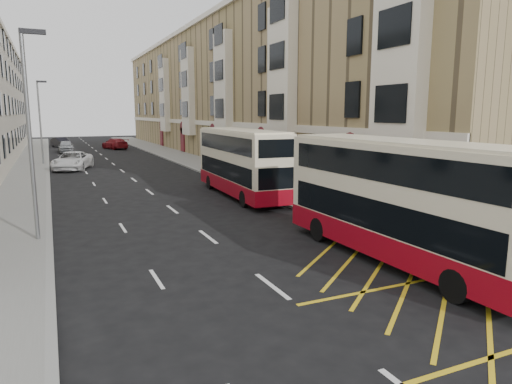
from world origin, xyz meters
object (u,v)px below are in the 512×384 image
white_van (73,161)px  car_dark (61,142)px  double_decker_front (401,201)px  car_red (115,144)px  street_lamp_near (30,125)px  pedestrian_far (410,225)px  double_decker_rear (241,163)px  car_silver (66,147)px  pedestrian_mid (485,231)px  street_lamp_far (40,118)px

white_van → car_dark: bearing=107.0°
double_decker_front → car_red: bearing=91.3°
white_van → car_red: size_ratio=1.10×
street_lamp_near → car_red: 49.13m
pedestrian_far → car_dark: size_ratio=0.36×
double_decker_rear → car_silver: double_decker_rear is taller
double_decker_rear → pedestrian_far: (1.53, -12.87, -1.14)m
double_decker_front → pedestrian_mid: 3.08m
street_lamp_near → double_decker_rear: 13.06m
pedestrian_mid → car_silver: bearing=84.2°
street_lamp_far → pedestrian_far: 39.06m
pedestrian_far → car_silver: 52.30m
pedestrian_far → street_lamp_near: bearing=10.9°
double_decker_front → car_silver: size_ratio=2.29×
pedestrian_mid → car_silver: size_ratio=0.42×
double_decker_rear → white_van: 20.73m
car_silver → double_decker_front: bearing=-80.5°
street_lamp_far → pedestrian_mid: (13.98, -38.98, -3.53)m
car_silver → car_red: 7.48m
street_lamp_near → white_van: bearing=84.4°
street_lamp_far → car_dark: street_lamp_far is taller
street_lamp_far → car_dark: size_ratio=1.81×
street_lamp_near → car_red: bearing=79.2°
pedestrian_mid → car_silver: 54.75m
double_decker_front → car_red: double_decker_front is taller
car_dark → car_silver: bearing=-110.1°
car_silver → white_van: bearing=-90.4°
pedestrian_mid → white_van: (-11.55, 33.85, -0.30)m
street_lamp_near → double_decker_rear: street_lamp_near is taller
pedestrian_mid → white_van: bearing=91.0°
pedestrian_mid → car_red: pedestrian_mid is taller
street_lamp_near → double_decker_front: street_lamp_near is taller
street_lamp_far → car_silver: street_lamp_far is taller
pedestrian_mid → car_silver: (-11.42, 53.55, -0.32)m
pedestrian_mid → car_red: size_ratio=0.36×
double_decker_front → pedestrian_far: 2.11m
street_lamp_far → white_van: 6.85m
car_red → car_silver: bearing=11.8°
street_lamp_far → car_red: 20.66m
white_van → car_dark: 30.27m
double_decker_rear → car_dark: 49.84m
double_decker_rear → car_red: double_decker_rear is taller
double_decker_rear → pedestrian_far: 13.01m
double_decker_rear → car_red: 42.05m
double_decker_front → white_van: 33.83m
pedestrian_far → double_decker_rear: bearing=-44.5°
street_lamp_far → car_silver: 15.28m
pedestrian_mid → car_red: bearing=77.0°
pedestrian_mid → car_red: (-4.84, 57.10, -0.34)m
pedestrian_far → pedestrian_mid: bearing=156.9°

